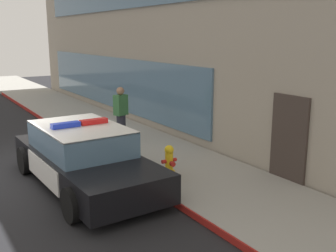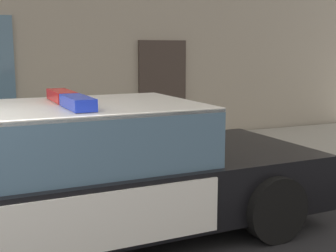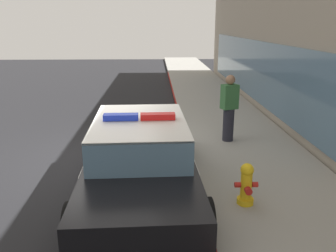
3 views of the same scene
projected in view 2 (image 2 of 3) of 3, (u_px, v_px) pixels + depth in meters
The scene contains 2 objects.
police_cruiser at pixel (85, 172), 4.62m from camera, with size 4.96×2.22×1.49m.
fire_hydrant at pixel (113, 148), 6.60m from camera, with size 0.34×0.39×0.73m.
Camera 2 is at (0.82, -3.52, 1.92)m, focal length 48.41 mm.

